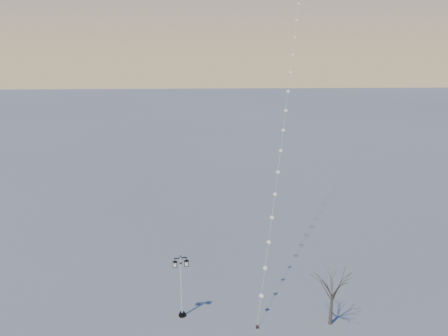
{
  "coord_description": "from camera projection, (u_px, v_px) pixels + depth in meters",
  "views": [
    {
      "loc": [
        -1.17,
        -28.72,
        20.12
      ],
      "look_at": [
        0.18,
        5.83,
        10.02
      ],
      "focal_mm": 36.77,
      "sensor_mm": 36.0,
      "label": 1
    }
  ],
  "objects": [
    {
      "name": "ground",
      "position": [
        225.0,
        323.0,
        33.23
      ],
      "size": [
        300.0,
        300.0,
        0.0
      ],
      "primitive_type": "plane",
      "color": "slate",
      "rests_on": "ground"
    },
    {
      "name": "bare_tree",
      "position": [
        333.0,
        287.0,
        32.32
      ],
      "size": [
        2.57,
        2.57,
        4.27
      ],
      "rotation": [
        0.0,
        0.0,
        0.33
      ],
      "color": "#4D4334",
      "rests_on": "ground"
    },
    {
      "name": "street_lamp",
      "position": [
        181.0,
        283.0,
        33.31
      ],
      "size": [
        1.25,
        0.56,
        4.95
      ],
      "rotation": [
        0.0,
        0.0,
        0.16
      ],
      "color": "black",
      "rests_on": "ground"
    },
    {
      "name": "kite_train",
      "position": [
        296.0,
        13.0,
        47.54
      ],
      "size": [
        12.44,
        44.12,
        44.62
      ],
      "rotation": [
        0.0,
        0.0,
        -0.15
      ],
      "color": "#2F201C",
      "rests_on": "ground"
    }
  ]
}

